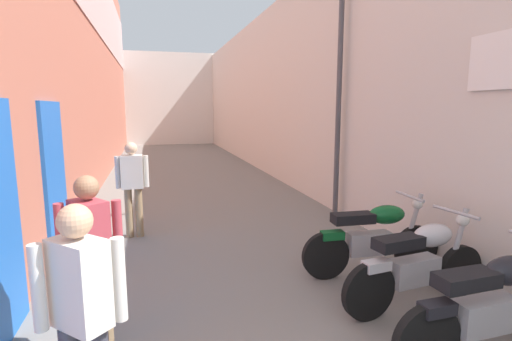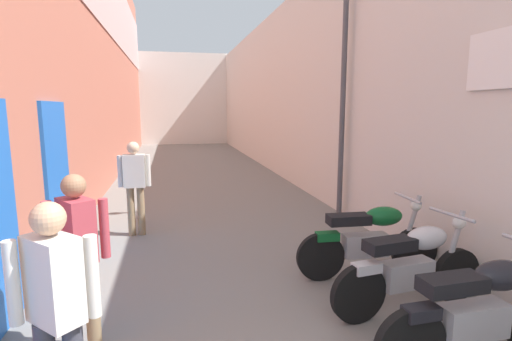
% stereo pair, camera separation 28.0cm
% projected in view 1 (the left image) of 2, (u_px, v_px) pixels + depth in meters
% --- Properties ---
extents(ground_plane, '(38.87, 38.87, 0.00)m').
position_uv_depth(ground_plane, '(199.00, 191.00, 9.95)').
color(ground_plane, slate).
extents(building_left, '(0.45, 22.87, 7.52)m').
position_uv_depth(building_left, '(88.00, 45.00, 10.52)').
color(building_left, '#B76651').
rests_on(building_left, ground).
extents(building_right, '(0.45, 22.87, 5.14)m').
position_uv_depth(building_right, '(276.00, 93.00, 12.13)').
color(building_right, beige).
rests_on(building_right, ground).
extents(building_far_end, '(7.96, 2.00, 5.25)m').
position_uv_depth(building_far_end, '(169.00, 99.00, 23.29)').
color(building_far_end, silver).
rests_on(building_far_end, ground).
extents(motorcycle_second, '(1.85, 0.58, 1.04)m').
position_uv_depth(motorcycle_second, '(492.00, 305.00, 3.21)').
color(motorcycle_second, black).
rests_on(motorcycle_second, ground).
extents(motorcycle_third, '(1.84, 0.58, 1.04)m').
position_uv_depth(motorcycle_third, '(419.00, 263.00, 4.09)').
color(motorcycle_third, black).
rests_on(motorcycle_third, ground).
extents(motorcycle_fourth, '(1.85, 0.58, 1.04)m').
position_uv_depth(motorcycle_fourth, '(373.00, 237.00, 4.91)').
color(motorcycle_fourth, black).
rests_on(motorcycle_fourth, ground).
extents(pedestrian_by_doorway, '(0.52, 0.38, 1.57)m').
position_uv_depth(pedestrian_by_doorway, '(82.00, 311.00, 2.31)').
color(pedestrian_by_doorway, '#383842').
rests_on(pedestrian_by_doorway, ground).
extents(pedestrian_mid_alley, '(0.52, 0.39, 1.57)m').
position_uv_depth(pedestrian_mid_alley, '(91.00, 252.00, 3.25)').
color(pedestrian_mid_alley, '#8C7251').
rests_on(pedestrian_mid_alley, ground).
extents(pedestrian_further_down, '(0.52, 0.21, 1.57)m').
position_uv_depth(pedestrian_further_down, '(133.00, 182.00, 6.31)').
color(pedestrian_further_down, '#8C7251').
rests_on(pedestrian_further_down, ground).
extents(street_lamp, '(0.79, 0.18, 4.82)m').
position_uv_depth(street_lamp, '(335.00, 70.00, 7.24)').
color(street_lamp, '#47474C').
rests_on(street_lamp, ground).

